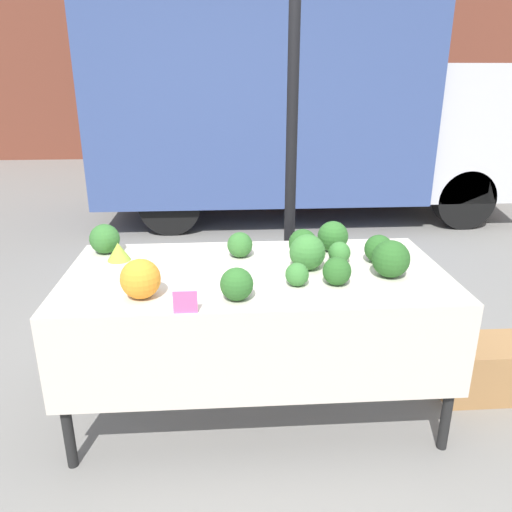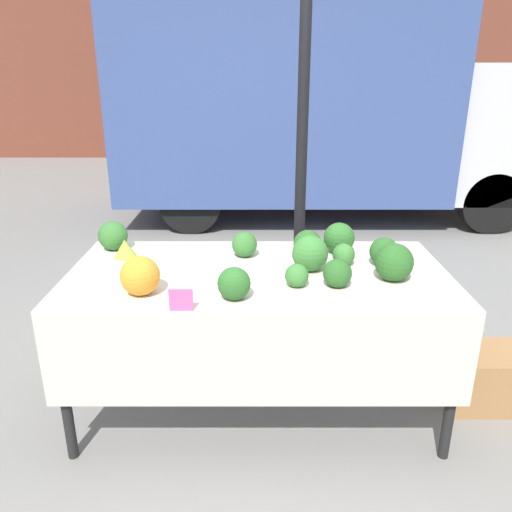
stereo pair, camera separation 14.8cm
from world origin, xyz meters
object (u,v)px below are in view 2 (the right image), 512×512
at_px(parked_truck, 313,111).
at_px(price_sign, 179,300).
at_px(produce_crate, 489,376).
at_px(orange_cauliflower, 138,276).

distance_m(parked_truck, price_sign, 4.68).
bearing_deg(produce_crate, orange_cauliflower, -170.31).
bearing_deg(price_sign, orange_cauliflower, 140.46).
relative_size(orange_cauliflower, produce_crate, 0.36).
distance_m(parked_truck, orange_cauliflower, 4.57).
bearing_deg(price_sign, produce_crate, 16.51).
xyz_separation_m(price_sign, produce_crate, (1.64, 0.48, -0.70)).
relative_size(parked_truck, orange_cauliflower, 28.12).
bearing_deg(parked_truck, produce_crate, -81.90).
bearing_deg(produce_crate, parked_truck, 98.10).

